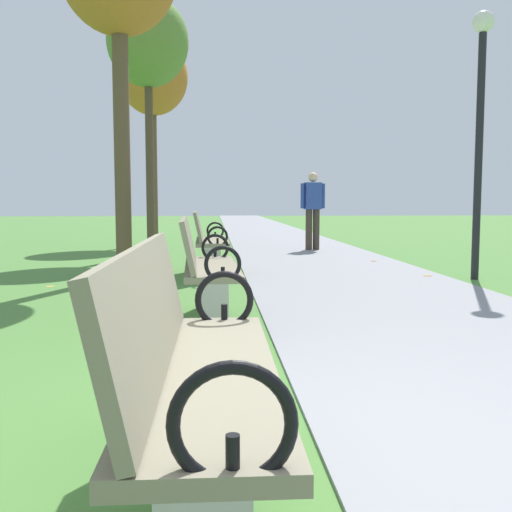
{
  "coord_description": "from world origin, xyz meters",
  "views": [
    {
      "loc": [
        -0.43,
        -2.0,
        1.04
      ],
      "look_at": [
        -0.05,
        3.26,
        0.55
      ],
      "focal_mm": 41.41,
      "sensor_mm": 36.0,
      "label": 1
    }
  ],
  "objects": [
    {
      "name": "scattered_leaves",
      "position": [
        0.08,
        2.66,
        0.01
      ],
      "size": [
        5.17,
        9.97,
        0.02
      ],
      "color": "#BC842D",
      "rests_on": "ground"
    },
    {
      "name": "park_bench_3",
      "position": [
        -0.5,
        6.3,
        0.49
      ],
      "size": [
        0.5,
        1.61,
        0.9
      ],
      "color": "gray",
      "rests_on": "ground"
    },
    {
      "name": "park_bench_1",
      "position": [
        -0.5,
        -0.09,
        0.49
      ],
      "size": [
        0.48,
        1.6,
        0.9
      ],
      "color": "gray",
      "rests_on": "ground"
    },
    {
      "name": "lamp_post",
      "position": [
        3.05,
        5.59,
        2.31
      ],
      "size": [
        0.28,
        0.28,
        3.48
      ],
      "color": "black",
      "rests_on": "ground"
    },
    {
      "name": "paved_walkway",
      "position": [
        1.38,
        18.0,
        0.01
      ],
      "size": [
        2.75,
        44.0,
        0.02
      ],
      "primitive_type": "cube",
      "color": "gray",
      "rests_on": "ground"
    },
    {
      "name": "ground_plane",
      "position": [
        0.0,
        0.0,
        0.0
      ],
      "size": [
        80.0,
        80.0,
        0.0
      ],
      "primitive_type": "plane",
      "color": "#4C7F38"
    },
    {
      "name": "tree_3",
      "position": [
        -1.63,
        9.48,
        3.98
      ],
      "size": [
        1.53,
        1.53,
        4.86
      ],
      "color": "#4C3D2D",
      "rests_on": "ground"
    },
    {
      "name": "pedestrian_walking",
      "position": [
        1.66,
        10.3,
        0.93
      ],
      "size": [
        0.53,
        0.26,
        1.62
      ],
      "color": "#3D3328",
      "rests_on": "paved_walkway"
    },
    {
      "name": "tree_4",
      "position": [
        -1.84,
        12.57,
        3.98
      ],
      "size": [
        1.66,
        1.66,
        4.92
      ],
      "color": "brown",
      "rests_on": "ground"
    },
    {
      "name": "park_bench_2",
      "position": [
        -0.5,
        2.97,
        0.49
      ],
      "size": [
        0.52,
        1.61,
        0.9
      ],
      "color": "gray",
      "rests_on": "ground"
    }
  ]
}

